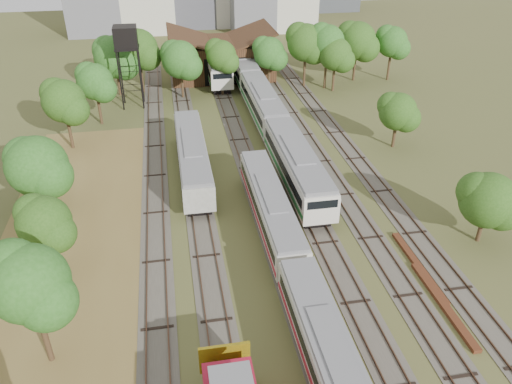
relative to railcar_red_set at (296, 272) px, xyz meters
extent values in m
plane|color=#475123|center=(2.00, -5.17, -1.75)|extent=(240.00, 240.00, 0.00)
cube|color=brown|center=(-16.00, 2.83, -1.73)|extent=(14.00, 60.00, 0.04)
cube|color=#4C473D|center=(-10.00, 19.83, -1.72)|extent=(2.60, 80.00, 0.06)
cube|color=#472D1E|center=(-10.72, 19.83, -1.63)|extent=(0.08, 80.00, 0.14)
cube|color=#472D1E|center=(-9.28, 19.83, -1.63)|extent=(0.08, 80.00, 0.14)
cube|color=#4C473D|center=(-6.00, 19.83, -1.72)|extent=(2.60, 80.00, 0.06)
cube|color=#472D1E|center=(-6.72, 19.83, -1.63)|extent=(0.08, 80.00, 0.14)
cube|color=#472D1E|center=(-5.28, 19.83, -1.63)|extent=(0.08, 80.00, 0.14)
cube|color=#4C473D|center=(0.00, 19.83, -1.72)|extent=(2.60, 80.00, 0.06)
cube|color=#472D1E|center=(-0.72, 19.83, -1.63)|extent=(0.08, 80.00, 0.14)
cube|color=#472D1E|center=(0.72, 19.83, -1.63)|extent=(0.08, 80.00, 0.14)
cube|color=#4C473D|center=(4.00, 19.83, -1.72)|extent=(2.60, 80.00, 0.06)
cube|color=#472D1E|center=(3.28, 19.83, -1.63)|extent=(0.08, 80.00, 0.14)
cube|color=#472D1E|center=(4.72, 19.83, -1.63)|extent=(0.08, 80.00, 0.14)
cube|color=#4C473D|center=(8.00, 19.83, -1.72)|extent=(2.60, 80.00, 0.06)
cube|color=#472D1E|center=(7.28, 19.83, -1.63)|extent=(0.08, 80.00, 0.14)
cube|color=#472D1E|center=(8.72, 19.83, -1.63)|extent=(0.08, 80.00, 0.14)
cube|color=#4C473D|center=(12.00, 19.83, -1.72)|extent=(2.60, 80.00, 0.06)
cube|color=#472D1E|center=(11.28, 19.83, -1.63)|extent=(0.08, 80.00, 0.14)
cube|color=#472D1E|center=(12.72, 19.83, -1.63)|extent=(0.08, 80.00, 0.14)
cube|color=beige|center=(0.00, -8.69, 0.10)|extent=(2.63, 17.00, 2.26)
cube|color=black|center=(0.00, -8.69, 0.38)|extent=(2.69, 15.64, 0.77)
cube|color=slate|center=(0.00, -8.69, 1.40)|extent=(2.42, 16.66, 0.33)
cube|color=maroon|center=(0.00, -8.69, -0.53)|extent=(2.69, 16.66, 0.41)
cube|color=black|center=(0.00, 8.81, -1.39)|extent=(1.99, 15.64, 0.72)
cube|color=beige|center=(0.00, 8.81, 0.10)|extent=(2.63, 17.00, 2.26)
cube|color=black|center=(0.00, 8.81, 0.38)|extent=(2.69, 15.64, 0.77)
cube|color=slate|center=(0.00, 8.81, 1.40)|extent=(2.42, 16.66, 0.33)
cube|color=maroon|center=(0.00, 8.81, -0.53)|extent=(2.69, 16.66, 0.41)
cube|color=black|center=(4.00, 15.33, -1.32)|extent=(2.38, 15.64, 0.87)
cube|color=beige|center=(4.00, 15.33, 0.47)|extent=(3.14, 17.00, 2.71)
cube|color=black|center=(4.00, 15.33, 0.79)|extent=(3.20, 15.64, 0.92)
cube|color=slate|center=(4.00, 15.33, 2.01)|extent=(2.89, 16.66, 0.39)
cube|color=#1A6A2C|center=(4.00, 15.33, -0.29)|extent=(3.20, 16.66, 0.49)
cube|color=beige|center=(4.00, 6.88, 0.33)|extent=(3.18, 0.25, 2.44)
cube|color=black|center=(4.00, 32.83, -1.32)|extent=(2.38, 15.64, 0.87)
cube|color=beige|center=(4.00, 32.83, 0.47)|extent=(3.14, 17.00, 2.71)
cube|color=black|center=(4.00, 32.83, 0.79)|extent=(3.20, 15.64, 0.92)
cube|color=slate|center=(4.00, 32.83, 2.01)|extent=(2.89, 16.66, 0.39)
cube|color=#1A6A2C|center=(4.00, 32.83, -0.29)|extent=(3.20, 16.66, 0.49)
cube|color=black|center=(4.00, 50.33, -1.32)|extent=(2.38, 15.64, 0.87)
cube|color=beige|center=(4.00, 50.33, 0.47)|extent=(3.14, 17.00, 2.71)
cube|color=black|center=(4.00, 50.33, 0.79)|extent=(3.20, 15.64, 0.92)
cube|color=slate|center=(4.00, 50.33, 2.01)|extent=(2.89, 16.66, 0.39)
cube|color=#1A6A2C|center=(4.00, 50.33, -0.29)|extent=(3.20, 16.66, 0.49)
cube|color=black|center=(0.00, 50.77, -1.31)|extent=(2.46, 14.72, 0.89)
cube|color=beige|center=(0.00, 50.77, 0.54)|extent=(3.24, 16.00, 2.79)
cube|color=black|center=(0.00, 50.77, 0.87)|extent=(3.30, 14.72, 0.95)
cube|color=slate|center=(0.00, 50.77, 2.13)|extent=(2.98, 15.68, 0.40)
cube|color=#1A6A2C|center=(0.00, 50.77, -0.25)|extent=(3.30, 15.68, 0.50)
cube|color=beige|center=(0.00, 42.82, 0.40)|extent=(3.28, 0.25, 2.51)
cube|color=gold|center=(-6.00, -6.78, 0.03)|extent=(3.01, 0.20, 2.01)
cube|color=black|center=(-6.00, 19.57, -1.35)|extent=(2.19, 16.56, 0.80)
cube|color=gray|center=(-6.00, 19.57, 0.29)|extent=(2.89, 18.00, 2.49)
cube|color=black|center=(-6.00, 19.57, 0.59)|extent=(2.95, 16.56, 0.85)
cube|color=slate|center=(-6.00, 19.57, 1.71)|extent=(2.66, 17.64, 0.36)
cylinder|color=black|center=(-14.01, 39.77, 2.21)|extent=(0.20, 0.20, 7.92)
cylinder|color=black|center=(-11.34, 39.77, 2.21)|extent=(0.20, 0.20, 7.92)
cylinder|color=black|center=(-14.01, 42.44, 2.21)|extent=(0.20, 0.20, 7.92)
cylinder|color=black|center=(-11.34, 42.44, 2.21)|extent=(0.20, 0.20, 7.92)
cube|color=black|center=(-12.67, 41.10, 6.27)|extent=(3.12, 3.12, 0.20)
cube|color=black|center=(-12.67, 41.10, 7.70)|extent=(2.97, 2.97, 2.67)
cube|color=#5B2E1A|center=(10.00, -3.36, -1.60)|extent=(0.59, 8.90, 0.30)
cube|color=#5B2E1A|center=(10.20, 0.87, -1.61)|extent=(0.55, 8.80, 0.29)
cube|color=#342213|center=(1.00, 52.83, 1.00)|extent=(16.00, 11.00, 5.50)
cube|color=#342213|center=(-3.00, 52.83, 4.35)|extent=(8.45, 11.55, 2.96)
cube|color=#342213|center=(5.00, 52.83, 4.35)|extent=(8.45, 11.55, 2.96)
cube|color=black|center=(1.00, 47.38, 0.45)|extent=(6.40, 0.15, 4.12)
cylinder|color=#382616|center=(-16.54, -3.43, 0.69)|extent=(0.36, 0.36, 4.89)
sphere|color=#254D14|center=(-16.54, -3.43, 4.47)|extent=(4.61, 4.61, 4.61)
cylinder|color=#382616|center=(-17.60, 5.41, 0.07)|extent=(0.36, 0.36, 3.64)
sphere|color=#254D14|center=(-17.60, 5.41, 2.88)|extent=(3.98, 3.98, 3.98)
cylinder|color=#382616|center=(-19.98, 15.40, -0.05)|extent=(0.36, 0.36, 3.40)
sphere|color=#254D14|center=(-19.98, 15.40, 2.58)|extent=(5.51, 5.51, 5.51)
cylinder|color=#382616|center=(-19.29, 28.42, 0.48)|extent=(0.36, 0.36, 4.47)
sphere|color=#254D14|center=(-19.29, 28.42, 3.93)|extent=(4.77, 4.77, 4.77)
cylinder|color=#382616|center=(-16.60, 35.29, 0.41)|extent=(0.36, 0.36, 4.33)
sphere|color=#254D14|center=(-16.60, 35.29, 3.76)|extent=(4.48, 4.48, 4.48)
cylinder|color=#382616|center=(-14.81, 45.88, 0.45)|extent=(0.36, 0.36, 4.40)
sphere|color=#254D14|center=(-14.81, 45.88, 3.85)|extent=(5.97, 5.97, 5.97)
cylinder|color=#382616|center=(-11.46, 46.71, 0.78)|extent=(0.36, 0.36, 5.07)
sphere|color=#254D14|center=(-11.46, 46.71, 4.71)|extent=(5.51, 5.51, 5.51)
cylinder|color=#382616|center=(-5.77, 43.24, 0.41)|extent=(0.36, 0.36, 4.33)
sphere|color=#254D14|center=(-5.77, 43.24, 3.76)|extent=(5.25, 5.25, 5.25)
cylinder|color=#382616|center=(0.03, 43.44, 0.50)|extent=(0.36, 0.36, 4.51)
sphere|color=#254D14|center=(0.03, 43.44, 3.99)|extent=(4.29, 4.29, 4.29)
cylinder|color=#382616|center=(7.43, 45.70, 0.27)|extent=(0.36, 0.36, 4.05)
sphere|color=#254D14|center=(7.43, 45.70, 3.40)|extent=(4.69, 4.69, 4.69)
cylinder|color=#382616|center=(12.73, 44.81, 0.87)|extent=(0.36, 0.36, 5.23)
sphere|color=#254D14|center=(12.73, 44.81, 4.91)|extent=(5.49, 5.49, 5.49)
cylinder|color=#382616|center=(15.69, 43.67, 0.96)|extent=(0.36, 0.36, 5.42)
sphere|color=#254D14|center=(15.69, 43.67, 5.15)|extent=(4.95, 4.95, 4.95)
cylinder|color=#382616|center=(21.30, 46.41, 0.67)|extent=(0.36, 0.36, 4.84)
sphere|color=#254D14|center=(21.30, 46.41, 4.41)|extent=(5.79, 5.79, 5.79)
cylinder|color=#382616|center=(26.73, 45.68, 0.59)|extent=(0.36, 0.36, 4.69)
sphere|color=#254D14|center=(26.73, 45.68, 4.21)|extent=(4.66, 4.66, 4.66)
cylinder|color=#382616|center=(16.77, 3.36, -0.19)|extent=(0.36, 0.36, 3.13)
sphere|color=#254D14|center=(16.77, 3.36, 2.23)|extent=(4.60, 4.60, 4.60)
cylinder|color=#382616|center=(17.33, 22.08, -0.05)|extent=(0.36, 0.36, 3.40)
sphere|color=#254D14|center=(17.33, 22.08, 2.58)|extent=(4.25, 4.25, 4.25)
cylinder|color=#382616|center=(16.53, 42.20, 0.41)|extent=(0.36, 0.36, 4.32)
sphere|color=#254D14|center=(16.53, 42.20, 3.75)|extent=(4.78, 4.78, 4.78)
camera|label=1|loc=(-7.81, -26.98, 23.20)|focal=35.00mm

